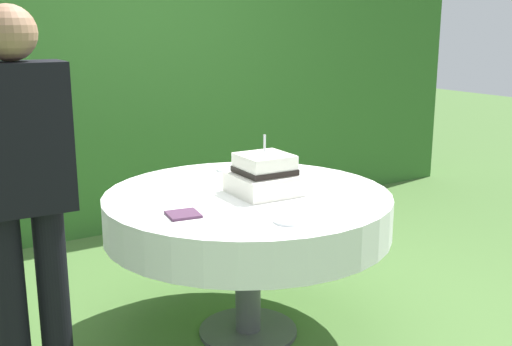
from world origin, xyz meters
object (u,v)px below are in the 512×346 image
cake_table (248,213)px  serving_plate_near (228,169)px  wedding_cake (265,175)px  napkin_stack (183,214)px  standing_person (23,191)px  serving_plate_far (288,221)px

cake_table → serving_plate_near: (0.15, 0.46, 0.11)m
wedding_cake → cake_table: bearing=148.5°
wedding_cake → napkin_stack: size_ratio=2.40×
napkin_stack → standing_person: standing_person is taller
wedding_cake → serving_plate_near: bearing=81.0°
cake_table → wedding_cake: 0.21m
cake_table → standing_person: (-1.05, -0.13, 0.30)m
cake_table → wedding_cake: bearing=-31.5°
cake_table → napkin_stack: napkin_stack is taller
serving_plate_far → napkin_stack: bearing=136.8°
cake_table → wedding_cake: wedding_cake is taller
napkin_stack → serving_plate_near: bearing=47.7°
wedding_cake → serving_plate_near: (0.08, 0.50, -0.08)m
cake_table → serving_plate_far: serving_plate_far is taller
cake_table → serving_plate_far: bearing=-100.7°
napkin_stack → cake_table: bearing=21.9°
serving_plate_near → napkin_stack: same height
wedding_cake → serving_plate_near: wedding_cake is taller
standing_person → cake_table: bearing=7.3°
serving_plate_far → serving_plate_near: bearing=75.6°
cake_table → napkin_stack: (-0.42, -0.17, 0.11)m
standing_person → serving_plate_far: bearing=-19.6°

